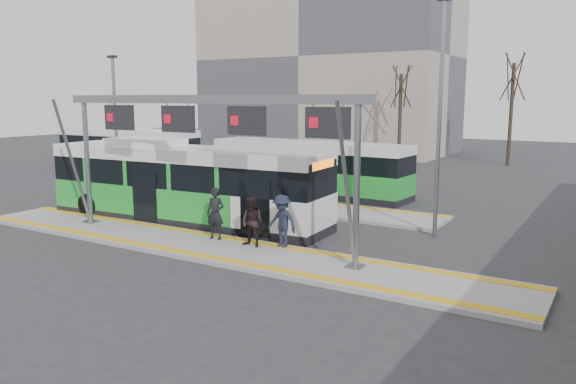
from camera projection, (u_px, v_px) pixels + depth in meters
name	position (u px, v px, depth m)	size (l,w,h in m)	color
ground	(208.00, 249.00, 19.69)	(120.00, 120.00, 0.00)	#2D2D30
platform_main	(208.00, 247.00, 19.68)	(22.00, 3.00, 0.15)	gray
platform_second	(248.00, 201.00, 28.47)	(20.00, 3.00, 0.15)	gray
tactile_main	(208.00, 245.00, 19.66)	(22.00, 2.65, 0.02)	gold
tactile_second	(261.00, 196.00, 29.42)	(20.00, 0.35, 0.02)	gold
gantry	(202.00, 126.00, 19.37)	(13.00, 1.68, 5.20)	slate
apartment_block	(329.00, 57.00, 55.65)	(24.50, 12.50, 18.40)	#A39688
hero_bus	(185.00, 185.00, 23.77)	(12.92, 3.48, 3.51)	black
bg_bus_green	(308.00, 168.00, 30.85)	(11.64, 3.03, 2.88)	black
bg_bus_blue	(128.00, 150.00, 41.26)	(11.63, 3.12, 3.00)	black
passenger_a	(215.00, 214.00, 20.35)	(0.69, 0.45, 1.90)	black
passenger_b	(252.00, 222.00, 19.33)	(0.84, 0.66, 1.73)	black
passenger_c	(282.00, 221.00, 19.22)	(1.18, 0.68, 1.83)	#1B1F31
tree_left	(401.00, 87.00, 43.59)	(1.40, 1.40, 8.01)	#382B21
tree_mid	(513.00, 78.00, 43.09)	(1.40, 1.40, 8.95)	#382B21
tree_far	(252.00, 80.00, 54.82)	(1.40, 1.40, 9.18)	#382B21
lamp_west	(116.00, 125.00, 28.25)	(0.50, 0.25, 7.32)	slate
lamp_east	(440.00, 114.00, 20.65)	(0.50, 0.25, 8.79)	slate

